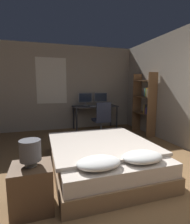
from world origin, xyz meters
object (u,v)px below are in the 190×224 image
at_px(computer_mouse, 106,106).
at_px(keyboard, 97,106).
at_px(nightstand, 32,188).
at_px(bedside_lamp, 30,151).
at_px(monitor_right, 101,98).
at_px(office_chair, 102,122).
at_px(bookshelf, 146,101).
at_px(desk, 95,109).
at_px(monitor_left, 85,98).
at_px(bed, 102,157).

bearing_deg(computer_mouse, keyboard, 180.00).
distance_m(nightstand, bedside_lamp, 0.44).
relative_size(monitor_right, computer_mouse, 6.55).
bearing_deg(office_chair, bookshelf, -16.47).
distance_m(desk, office_chair, 0.74).
bearing_deg(office_chair, monitor_left, 106.55).
bearing_deg(office_chair, nightstand, -123.49).
bearing_deg(bedside_lamp, keyboard, 60.55).
bearing_deg(bed, monitor_right, 71.32).
relative_size(bedside_lamp, keyboard, 0.70).
xyz_separation_m(bedside_lamp, monitor_left, (1.55, 3.62, 0.31)).
bearing_deg(bedside_lamp, monitor_right, 60.10).
bearing_deg(nightstand, computer_mouse, 56.67).
bearing_deg(bedside_lamp, bed, 30.68).
height_order(nightstand, office_chair, office_chair).
height_order(nightstand, keyboard, keyboard).
distance_m(keyboard, office_chair, 0.63).
bearing_deg(nightstand, monitor_right, 60.10).
height_order(monitor_right, keyboard, monitor_right).
xyz_separation_m(nightstand, bedside_lamp, (0.00, 0.00, 0.44)).
distance_m(monitor_left, bookshelf, 1.93).
bearing_deg(bookshelf, keyboard, 145.26).
xyz_separation_m(bed, nightstand, (-1.07, -0.64, 0.03)).
height_order(office_chair, bookshelf, bookshelf).
relative_size(desk, keyboard, 3.41).
bearing_deg(desk, bookshelf, -40.72).
height_order(bed, bookshelf, bookshelf).
bearing_deg(nightstand, office_chair, 56.51).
distance_m(bed, bookshelf, 2.72).
bearing_deg(bookshelf, computer_mouse, 137.31).
xyz_separation_m(monitor_left, monitor_right, (0.53, 0.00, 0.00)).
xyz_separation_m(bed, monitor_right, (1.01, 2.99, 0.77)).
relative_size(bed, computer_mouse, 27.64).
bearing_deg(nightstand, desk, 62.01).
distance_m(bed, monitor_left, 3.12).
distance_m(nightstand, office_chair, 3.29).
bearing_deg(computer_mouse, bed, -111.98).
bearing_deg(monitor_left, nightstand, -113.15).
bearing_deg(desk, monitor_left, 142.54).
xyz_separation_m(desk, computer_mouse, (0.30, -0.20, 0.12)).
relative_size(nightstand, bookshelf, 0.30).
height_order(keyboard, bookshelf, bookshelf).
bearing_deg(monitor_right, computer_mouse, -85.54).
bearing_deg(desk, bed, -104.94).
relative_size(bed, monitor_right, 4.22).
bearing_deg(desk, monitor_right, 37.46).
distance_m(desk, keyboard, 0.23).
height_order(monitor_right, computer_mouse, monitor_right).
height_order(desk, computer_mouse, computer_mouse).
bearing_deg(desk, keyboard, -90.00).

